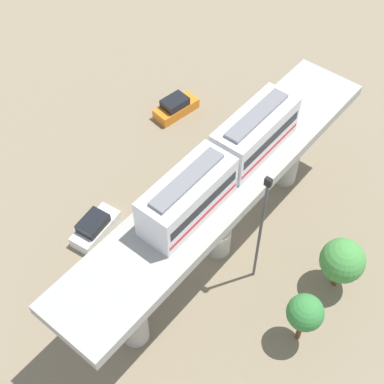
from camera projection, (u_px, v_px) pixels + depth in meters
ground_plane at (217, 249)px, 43.11m from camera, size 120.00×120.00×0.00m
viaduct at (221, 199)px, 38.37m from camera, size 5.20×28.00×8.17m
train at (223, 163)px, 35.59m from camera, size 2.64×13.55×3.24m
parked_car_white at (95, 227)px, 43.47m from camera, size 2.33×4.40×1.76m
parked_car_orange at (176, 107)px, 52.06m from camera, size 2.40×4.42×1.76m
tree_mid_lot at (305, 313)px, 35.89m from camera, size 2.43×2.43×4.75m
tree_far_corner at (342, 261)px, 38.80m from camera, size 3.16×3.16×4.69m
signal_post at (261, 227)px, 37.13m from camera, size 0.44×0.28×10.77m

